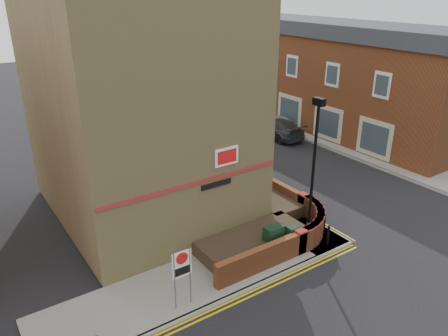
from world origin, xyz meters
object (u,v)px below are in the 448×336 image
(utility_cabinet_large, at_px, (273,239))
(zone_sign, at_px, (182,269))
(lamppost, at_px, (313,171))
(silver_car_near, at_px, (218,149))

(utility_cabinet_large, xyz_separation_m, zone_sign, (-4.70, -0.80, 0.92))
(lamppost, distance_m, utility_cabinet_large, 3.24)
(lamppost, distance_m, silver_car_near, 10.70)
(utility_cabinet_large, bearing_deg, silver_car_near, 68.78)
(silver_car_near, bearing_deg, lamppost, -118.16)
(lamppost, distance_m, zone_sign, 6.85)
(utility_cabinet_large, relative_size, zone_sign, 0.55)
(utility_cabinet_large, bearing_deg, zone_sign, -170.31)
(utility_cabinet_large, height_order, silver_car_near, silver_car_near)
(lamppost, xyz_separation_m, zone_sign, (-6.60, -0.70, -1.70))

